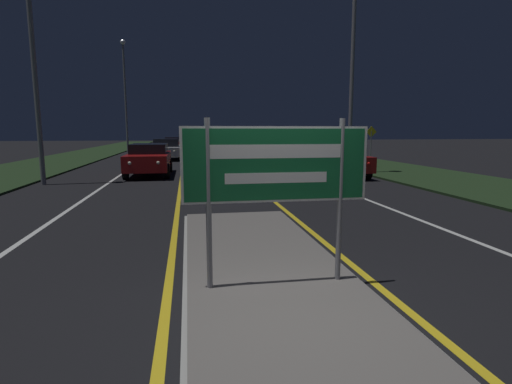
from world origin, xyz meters
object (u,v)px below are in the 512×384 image
object	(u,v)px
car_receding_3	(218,141)
car_receding_1	(275,147)
car_approaching_2	(174,144)
warning_sign	(371,142)
streetlight_left_far	(125,87)
highway_sign	(276,170)
streetlight_right_near	(354,19)
car_receding_2	(260,144)
car_approaching_0	(149,159)
car_approaching_1	(167,149)
streetlight_left_near	(29,1)
car_receding_0	(337,159)

from	to	relation	value
car_receding_3	car_receding_1	bearing A→B (deg)	-81.06
car_approaching_2	warning_sign	xyz separation A→B (m)	(11.04, -19.23, 0.66)
streetlight_left_far	highway_sign	bearing A→B (deg)	-79.02
streetlight_right_near	highway_sign	bearing A→B (deg)	-116.34
streetlight_right_near	car_receding_2	xyz separation A→B (m)	(-0.35, 21.43, -6.23)
car_approaching_0	warning_sign	bearing A→B (deg)	6.56
car_receding_2	car_approaching_2	world-z (taller)	car_approaching_2
highway_sign	streetlight_left_far	size ratio (longest dim) A/B	0.24
streetlight_right_near	warning_sign	world-z (taller)	streetlight_right_near
streetlight_right_near	car_receding_3	size ratio (longest dim) A/B	2.21
streetlight_left_far	car_receding_2	world-z (taller)	streetlight_left_far
highway_sign	car_approaching_0	world-z (taller)	highway_sign
highway_sign	warning_sign	world-z (taller)	warning_sign
highway_sign	streetlight_right_near	size ratio (longest dim) A/B	0.23
car_receding_2	car_approaching_1	bearing A→B (deg)	-130.04
streetlight_left_near	car_receding_0	size ratio (longest dim) A/B	2.66
highway_sign	car_receding_2	bearing A→B (deg)	80.03
streetlight_right_near	car_receding_3	world-z (taller)	streetlight_right_near
car_receding_0	car_receding_1	bearing A→B (deg)	89.42
car_receding_0	highway_sign	bearing A→B (deg)	-114.41
car_receding_0	warning_sign	bearing A→B (deg)	46.30
car_approaching_1	warning_sign	world-z (taller)	warning_sign
streetlight_left_near	car_approaching_1	bearing A→B (deg)	72.41
car_approaching_1	warning_sign	xyz separation A→B (m)	(11.23, -8.65, 0.65)
car_receding_2	car_approaching_0	distance (m)	22.03
streetlight_right_near	warning_sign	size ratio (longest dim) A/B	4.69
highway_sign	car_approaching_1	xyz separation A→B (m)	(-2.54, 24.13, -0.81)
highway_sign	streetlight_right_near	xyz separation A→B (m)	(6.38, 12.89, 5.37)
car_receding_0	car_receding_2	bearing A→B (deg)	88.67
car_approaching_1	car_approaching_2	xyz separation A→B (m)	(0.18, 10.58, -0.02)
car_receding_3	car_receding_0	bearing A→B (deg)	-84.96
car_approaching_2	streetlight_left_near	bearing A→B (deg)	-100.24
car_receding_0	car_approaching_2	world-z (taller)	car_receding_0
car_receding_1	car_approaching_2	world-z (taller)	car_receding_1
car_receding_3	streetlight_left_near	bearing A→B (deg)	-105.36
car_receding_1	car_approaching_2	size ratio (longest dim) A/B	1.06
car_receding_3	car_approaching_1	distance (m)	21.39
car_receding_0	car_approaching_1	bearing A→B (deg)	123.93
warning_sign	car_approaching_1	bearing A→B (deg)	142.40
highway_sign	car_receding_2	distance (m)	34.85
highway_sign	car_receding_0	bearing A→B (deg)	65.59
car_receding_3	car_approaching_1	size ratio (longest dim) A/B	1.05
streetlight_right_near	car_approaching_2	xyz separation A→B (m)	(-8.73, 21.81, -6.20)
highway_sign	car_approaching_2	size ratio (longest dim) A/B	0.52
streetlight_left_far	car_receding_2	size ratio (longest dim) A/B	2.18
highway_sign	warning_sign	xyz separation A→B (m)	(8.69, 15.48, -0.16)
warning_sign	car_receding_0	bearing A→B (deg)	-133.70
streetlight_left_near	car_receding_0	xyz separation A→B (m)	(12.07, 0.69, -5.86)
highway_sign	car_receding_3	xyz separation A→B (m)	(2.63, 44.88, -0.81)
highway_sign	streetlight_left_far	distance (m)	34.24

